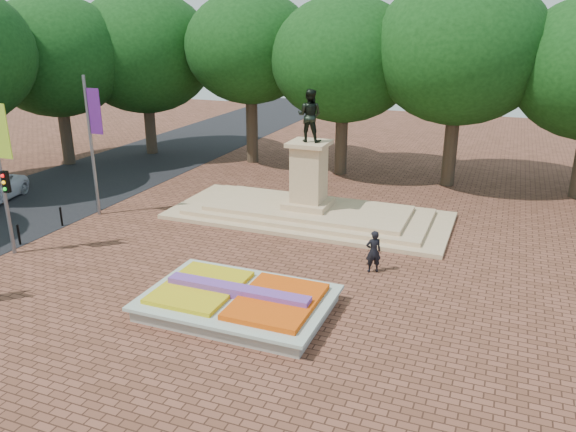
# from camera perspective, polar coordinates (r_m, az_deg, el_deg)

# --- Properties ---
(ground) EXTENTS (90.00, 90.00, 0.00)m
(ground) POSITION_cam_1_polar(r_m,az_deg,el_deg) (21.67, -5.10, -6.69)
(ground) COLOR brown
(ground) RESTS_ON ground
(asphalt_street) EXTENTS (9.00, 90.00, 0.02)m
(asphalt_street) POSITION_cam_1_polar(r_m,az_deg,el_deg) (34.07, -24.30, 1.42)
(asphalt_street) COLOR black
(asphalt_street) RESTS_ON ground
(flower_bed) EXTENTS (6.30, 4.30, 0.91)m
(flower_bed) POSITION_cam_1_polar(r_m,az_deg,el_deg) (19.50, -5.05, -8.58)
(flower_bed) COLOR gray
(flower_bed) RESTS_ON ground
(monument) EXTENTS (14.00, 6.00, 6.40)m
(monument) POSITION_cam_1_polar(r_m,az_deg,el_deg) (28.20, 2.10, 1.56)
(monument) COLOR tan
(monument) RESTS_ON ground
(tree_row_back) EXTENTS (44.80, 8.80, 10.43)m
(tree_row_back) POSITION_cam_1_polar(r_m,az_deg,el_deg) (36.05, 11.38, 14.49)
(tree_row_back) COLOR #36281D
(tree_row_back) RESTS_ON ground
(pedestrian) EXTENTS (0.76, 0.68, 1.74)m
(pedestrian) POSITION_cam_1_polar(r_m,az_deg,el_deg) (22.35, 8.67, -3.58)
(pedestrian) COLOR black
(pedestrian) RESTS_ON ground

